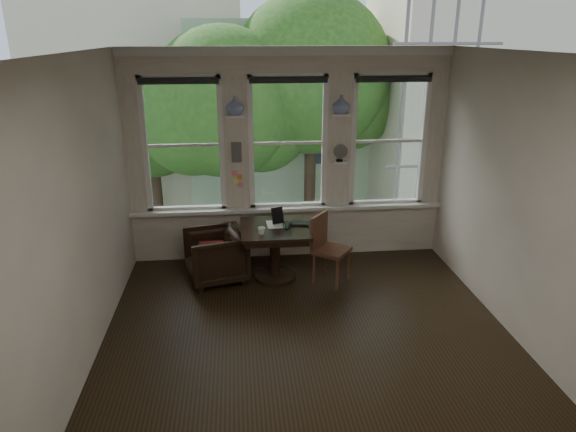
{
  "coord_description": "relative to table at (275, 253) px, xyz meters",
  "views": [
    {
      "loc": [
        -0.72,
        -4.86,
        3.18
      ],
      "look_at": [
        -0.14,
        0.9,
        1.09
      ],
      "focal_mm": 32.0,
      "sensor_mm": 36.0,
      "label": 1
    }
  ],
  "objects": [
    {
      "name": "window_center",
      "position": [
        0.26,
        0.82,
        1.32
      ],
      "size": [
        1.1,
        0.12,
        1.9
      ],
      "primitive_type": null,
      "color": "white",
      "rests_on": "ground"
    },
    {
      "name": "ceiling",
      "position": [
        0.26,
        -1.43,
        2.62
      ],
      "size": [
        4.5,
        4.5,
        0.0
      ],
      "primitive_type": "plane",
      "rotation": [
        3.14,
        0.0,
        0.0
      ],
      "color": "silver",
      "rests_on": "ground"
    },
    {
      "name": "wall_back",
      "position": [
        0.26,
        0.82,
        1.12
      ],
      "size": [
        4.5,
        0.0,
        4.5
      ],
      "primitive_type": "plane",
      "rotation": [
        1.57,
        0.0,
        0.0
      ],
      "color": "silver",
      "rests_on": "ground"
    },
    {
      "name": "mug",
      "position": [
        -0.19,
        -0.23,
        0.42
      ],
      "size": [
        0.1,
        0.1,
        0.09
      ],
      "primitive_type": "imported",
      "rotation": [
        0.0,
        0.0,
        0.08
      ],
      "color": "white",
      "rests_on": "table"
    },
    {
      "name": "desk_fan",
      "position": [
        0.98,
        0.7,
        1.16
      ],
      "size": [
        0.2,
        0.2,
        0.24
      ],
      "primitive_type": null,
      "color": "#59544F",
      "rests_on": "ground"
    },
    {
      "name": "papers",
      "position": [
        0.01,
        0.1,
        0.38
      ],
      "size": [
        0.23,
        0.31,
        0.0
      ],
      "primitive_type": "cube",
      "rotation": [
        0.0,
        0.0,
        0.04
      ],
      "color": "silver",
      "rests_on": "table"
    },
    {
      "name": "sticky_notes",
      "position": [
        -0.47,
        0.75,
        0.88
      ],
      "size": [
        0.16,
        0.01,
        0.24
      ],
      "primitive_type": null,
      "color": "pink",
      "rests_on": "ground"
    },
    {
      "name": "wall_front",
      "position": [
        0.26,
        -3.68,
        1.12
      ],
      "size": [
        4.5,
        0.0,
        4.5
      ],
      "primitive_type": "plane",
      "rotation": [
        -1.57,
        0.0,
        0.0
      ],
      "color": "silver",
      "rests_on": "ground"
    },
    {
      "name": "drinking_glass",
      "position": [
        0.15,
        -0.09,
        0.42
      ],
      "size": [
        0.12,
        0.12,
        0.09
      ],
      "primitive_type": "imported",
      "rotation": [
        0.0,
        0.0,
        0.02
      ],
      "color": "white",
      "rests_on": "table"
    },
    {
      "name": "window_left",
      "position": [
        -1.19,
        0.82,
        1.32
      ],
      "size": [
        1.1,
        0.12,
        1.9
      ],
      "primitive_type": null,
      "color": "white",
      "rests_on": "ground"
    },
    {
      "name": "wall_right",
      "position": [
        2.51,
        -1.43,
        1.12
      ],
      "size": [
        0.0,
        4.5,
        4.5
      ],
      "primitive_type": "plane",
      "rotation": [
        1.57,
        0.0,
        -1.57
      ],
      "color": "silver",
      "rests_on": "ground"
    },
    {
      "name": "window_right",
      "position": [
        1.71,
        0.82,
        1.32
      ],
      "size": [
        1.1,
        0.12,
        1.9
      ],
      "primitive_type": null,
      "color": "white",
      "rests_on": "ground"
    },
    {
      "name": "armchair_left",
      "position": [
        -0.8,
        0.06,
        -0.03
      ],
      "size": [
        0.92,
        0.91,
        0.7
      ],
      "primitive_type": "imported",
      "rotation": [
        0.0,
        0.0,
        -1.32
      ],
      "color": "black",
      "rests_on": "ground"
    },
    {
      "name": "wall_left",
      "position": [
        -1.99,
        -1.43,
        1.12
      ],
      "size": [
        0.0,
        4.5,
        4.5
      ],
      "primitive_type": "plane",
      "rotation": [
        1.57,
        0.0,
        1.57
      ],
      "color": "silver",
      "rests_on": "ground"
    },
    {
      "name": "table",
      "position": [
        0.0,
        0.0,
        0.0
      ],
      "size": [
        0.9,
        0.9,
        0.75
      ],
      "primitive_type": null,
      "color": "black",
      "rests_on": "ground"
    },
    {
      "name": "side_chair_right",
      "position": [
        0.74,
        -0.16,
        0.09
      ],
      "size": [
        0.59,
        0.59,
        0.92
      ],
      "primitive_type": null,
      "rotation": [
        0.0,
        0.0,
        0.93
      ],
      "color": "#422617",
      "rests_on": "ground"
    },
    {
      "name": "tablet",
      "position": [
        0.05,
        0.14,
        0.48
      ],
      "size": [
        0.18,
        0.12,
        0.22
      ],
      "primitive_type": "cube",
      "rotation": [
        -0.26,
        0.0,
        0.32
      ],
      "color": "black",
      "rests_on": "table"
    },
    {
      "name": "shelf_left",
      "position": [
        -0.47,
        0.72,
        1.73
      ],
      "size": [
        0.26,
        0.16,
        0.03
      ],
      "primitive_type": "cube",
      "color": "white",
      "rests_on": "ground"
    },
    {
      "name": "cushion_red",
      "position": [
        -0.8,
        0.06,
        0.08
      ],
      "size": [
        0.45,
        0.45,
        0.06
      ],
      "primitive_type": "cube",
      "color": "maroon",
      "rests_on": "armchair_left"
    },
    {
      "name": "laptop",
      "position": [
        0.37,
        0.0,
        0.39
      ],
      "size": [
        0.39,
        0.28,
        0.03
      ],
      "primitive_type": "imported",
      "rotation": [
        0.0,
        0.0,
        -0.14
      ],
      "color": "black",
      "rests_on": "table"
    },
    {
      "name": "vase_right",
      "position": [
        0.98,
        0.72,
        1.86
      ],
      "size": [
        0.24,
        0.24,
        0.25
      ],
      "primitive_type": "imported",
      "color": "white",
      "rests_on": "shelf_right"
    },
    {
      "name": "shelf_right",
      "position": [
        0.98,
        0.72,
        1.73
      ],
      "size": [
        0.26,
        0.16,
        0.03
      ],
      "primitive_type": "cube",
      "color": "white",
      "rests_on": "ground"
    },
    {
      "name": "vase_left",
      "position": [
        -0.47,
        0.72,
        1.86
      ],
      "size": [
        0.24,
        0.24,
        0.25
      ],
      "primitive_type": "imported",
      "color": "white",
      "rests_on": "shelf_left"
    },
    {
      "name": "ground",
      "position": [
        0.26,
        -1.43,
        -0.38
      ],
      "size": [
        4.5,
        4.5,
        0.0
      ],
      "primitive_type": "plane",
      "color": "black",
      "rests_on": "ground"
    },
    {
      "name": "intercom",
      "position": [
        -0.47,
        0.75,
        1.23
      ],
      "size": [
        0.14,
        0.06,
        0.28
      ],
      "primitive_type": "cube",
      "color": "#59544F",
      "rests_on": "ground"
    }
  ]
}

